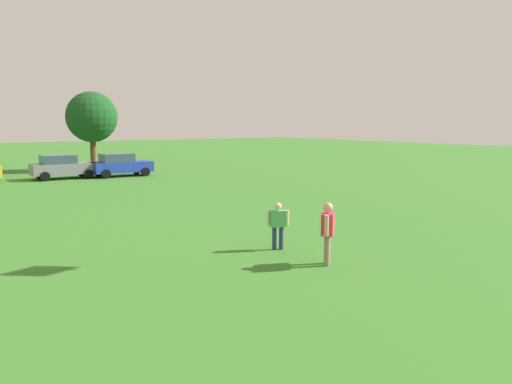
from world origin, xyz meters
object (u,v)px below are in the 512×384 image
tree_far_right (92,117)px  bystander_near_trees (278,222)px  parked_car_gray_2 (62,167)px  adult_bystander (328,228)px  parked_car_blue_3 (120,165)px

tree_far_right → bystander_near_trees: bearing=-96.6°
bystander_near_trees → parked_car_gray_2: parked_car_gray_2 is taller
parked_car_gray_2 → tree_far_right: (3.80, 5.25, 3.48)m
adult_bystander → parked_car_gray_2: (-0.42, 26.84, -0.18)m
adult_bystander → bystander_near_trees: (-0.10, 2.16, -0.16)m
adult_bystander → bystander_near_trees: bearing=50.9°
parked_car_gray_2 → parked_car_blue_3: size_ratio=1.00×
adult_bystander → parked_car_gray_2: 26.84m
bystander_near_trees → parked_car_gray_2: bearing=-60.9°
adult_bystander → tree_far_right: tree_far_right is taller
adult_bystander → parked_car_blue_3: size_ratio=0.41×
parked_car_gray_2 → tree_far_right: 7.35m
bystander_near_trees → parked_car_blue_3: (3.62, 23.99, -0.02)m
parked_car_blue_3 → tree_far_right: tree_far_right is taller
adult_bystander → parked_car_blue_3: 26.39m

